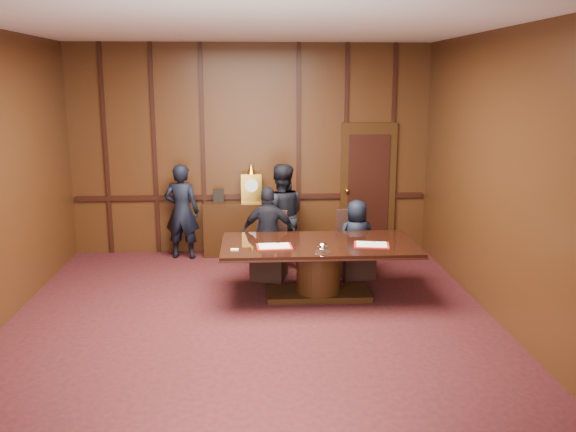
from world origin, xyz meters
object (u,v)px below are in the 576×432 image
at_px(signatory_left, 269,234).
at_px(signatory_right, 356,239).
at_px(witness_right, 281,216).
at_px(conference_table, 319,261).
at_px(sideboard, 252,226).
at_px(witness_left, 182,211).

distance_m(signatory_left, signatory_right, 1.30).
xyz_separation_m(signatory_left, witness_right, (0.20, 0.58, 0.13)).
bearing_deg(conference_table, signatory_left, 129.09).
bearing_deg(witness_right, signatory_right, 150.45).
bearing_deg(signatory_left, conference_table, 132.45).
xyz_separation_m(sideboard, witness_left, (-1.15, -0.16, 0.30)).
xyz_separation_m(witness_left, witness_right, (1.60, -0.62, 0.03)).
distance_m(sideboard, conference_table, 2.34).
height_order(signatory_right, witness_right, witness_right).
bearing_deg(witness_left, witness_right, 169.30).
xyz_separation_m(conference_table, signatory_left, (-0.65, 0.80, 0.18)).
relative_size(sideboard, signatory_left, 1.15).
bearing_deg(witness_right, signatory_left, 69.16).
distance_m(conference_table, signatory_left, 1.05).
xyz_separation_m(sideboard, signatory_right, (1.55, -1.36, 0.11)).
xyz_separation_m(sideboard, signatory_left, (0.25, -1.36, 0.21)).
bearing_deg(sideboard, signatory_right, -41.28).
height_order(signatory_left, witness_right, witness_right).
height_order(signatory_right, witness_left, witness_left).
bearing_deg(signatory_left, signatory_right, -176.65).
bearing_deg(witness_right, sideboard, -61.55).
relative_size(signatory_left, witness_right, 0.84).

